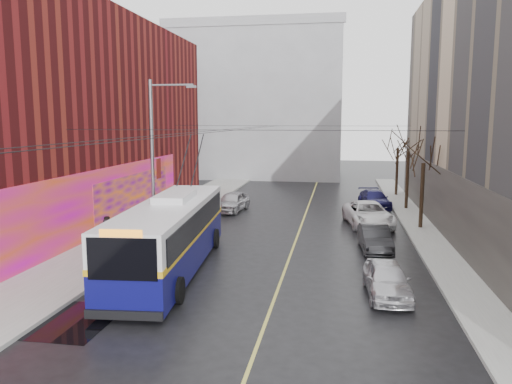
{
  "coord_description": "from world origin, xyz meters",
  "views": [
    {
      "loc": [
        3.84,
        -16.07,
        6.86
      ],
      "look_at": [
        -0.38,
        9.23,
        3.13
      ],
      "focal_mm": 35.0,
      "sensor_mm": 36.0,
      "label": 1
    }
  ],
  "objects_px": {
    "tree_near": "(424,151)",
    "parked_car_b": "(375,238)",
    "following_car": "(232,202)",
    "parked_car_c": "(368,214)",
    "tree_far": "(398,139)",
    "trolleybus": "(170,234)",
    "parked_car_d": "(374,199)",
    "pedestrian_b": "(108,233)",
    "parked_car_a": "(387,279)",
    "pedestrian_a": "(108,236)",
    "tree_mid": "(409,141)",
    "streetlight_pole": "(155,157)"
  },
  "relations": [
    {
      "from": "tree_near",
      "to": "parked_car_b",
      "type": "bearing_deg",
      "value": -118.95
    },
    {
      "from": "following_car",
      "to": "parked_car_c",
      "type": "bearing_deg",
      "value": -12.64
    },
    {
      "from": "tree_near",
      "to": "tree_far",
      "type": "xyz_separation_m",
      "value": [
        0.0,
        14.0,
        0.17
      ]
    },
    {
      "from": "tree_near",
      "to": "parked_car_c",
      "type": "height_order",
      "value": "tree_near"
    },
    {
      "from": "trolleybus",
      "to": "parked_car_d",
      "type": "xyz_separation_m",
      "value": [
        10.33,
        18.34,
        -1.0
      ]
    },
    {
      "from": "parked_car_c",
      "to": "parked_car_d",
      "type": "bearing_deg",
      "value": 73.31
    },
    {
      "from": "tree_far",
      "to": "pedestrian_b",
      "type": "distance_m",
      "value": 28.31
    },
    {
      "from": "trolleybus",
      "to": "parked_car_b",
      "type": "bearing_deg",
      "value": 23.27
    },
    {
      "from": "parked_car_d",
      "to": "parked_car_c",
      "type": "bearing_deg",
      "value": -106.46
    },
    {
      "from": "parked_car_a",
      "to": "following_car",
      "type": "distance_m",
      "value": 19.54
    },
    {
      "from": "tree_near",
      "to": "parked_car_b",
      "type": "xyz_separation_m",
      "value": [
        -3.2,
        -5.78,
        -4.3
      ]
    },
    {
      "from": "parked_car_d",
      "to": "pedestrian_a",
      "type": "relative_size",
      "value": 2.71
    },
    {
      "from": "parked_car_b",
      "to": "pedestrian_b",
      "type": "bearing_deg",
      "value": -173.8
    },
    {
      "from": "tree_mid",
      "to": "following_car",
      "type": "distance_m",
      "value": 14.08
    },
    {
      "from": "parked_car_a",
      "to": "following_car",
      "type": "bearing_deg",
      "value": 116.68
    },
    {
      "from": "pedestrian_a",
      "to": "following_car",
      "type": "bearing_deg",
      "value": -12.66
    },
    {
      "from": "parked_car_b",
      "to": "following_car",
      "type": "relative_size",
      "value": 0.94
    },
    {
      "from": "streetlight_pole",
      "to": "pedestrian_b",
      "type": "xyz_separation_m",
      "value": [
        -1.77,
        -2.33,
        -3.82
      ]
    },
    {
      "from": "parked_car_a",
      "to": "parked_car_d",
      "type": "relative_size",
      "value": 0.86
    },
    {
      "from": "tree_near",
      "to": "pedestrian_b",
      "type": "bearing_deg",
      "value": -153.77
    },
    {
      "from": "tree_mid",
      "to": "pedestrian_a",
      "type": "relative_size",
      "value": 3.86
    },
    {
      "from": "parked_car_b",
      "to": "pedestrian_b",
      "type": "height_order",
      "value": "pedestrian_b"
    },
    {
      "from": "parked_car_c",
      "to": "pedestrian_b",
      "type": "height_order",
      "value": "pedestrian_b"
    },
    {
      "from": "parked_car_d",
      "to": "parked_car_a",
      "type": "bearing_deg",
      "value": -101.96
    },
    {
      "from": "tree_far",
      "to": "pedestrian_a",
      "type": "height_order",
      "value": "tree_far"
    },
    {
      "from": "streetlight_pole",
      "to": "pedestrian_b",
      "type": "bearing_deg",
      "value": -127.27
    },
    {
      "from": "following_car",
      "to": "streetlight_pole",
      "type": "bearing_deg",
      "value": -93.78
    },
    {
      "from": "streetlight_pole",
      "to": "trolleybus",
      "type": "height_order",
      "value": "streetlight_pole"
    },
    {
      "from": "trolleybus",
      "to": "pedestrian_a",
      "type": "bearing_deg",
      "value": 151.14
    },
    {
      "from": "tree_near",
      "to": "parked_car_c",
      "type": "relative_size",
      "value": 1.13
    },
    {
      "from": "tree_near",
      "to": "parked_car_b",
      "type": "distance_m",
      "value": 7.89
    },
    {
      "from": "trolleybus",
      "to": "parked_car_c",
      "type": "bearing_deg",
      "value": 45.45
    },
    {
      "from": "trolleybus",
      "to": "following_car",
      "type": "bearing_deg",
      "value": 86.8
    },
    {
      "from": "tree_near",
      "to": "following_car",
      "type": "distance_m",
      "value": 14.34
    },
    {
      "from": "tree_near",
      "to": "trolleybus",
      "type": "relative_size",
      "value": 0.5
    },
    {
      "from": "parked_car_c",
      "to": "pedestrian_a",
      "type": "xyz_separation_m",
      "value": [
        -13.42,
        -9.54,
        0.23
      ]
    },
    {
      "from": "streetlight_pole",
      "to": "pedestrian_a",
      "type": "distance_m",
      "value": 5.1
    },
    {
      "from": "parked_car_a",
      "to": "pedestrian_b",
      "type": "bearing_deg",
      "value": 158.82
    },
    {
      "from": "parked_car_d",
      "to": "pedestrian_a",
      "type": "height_order",
      "value": "pedestrian_a"
    },
    {
      "from": "parked_car_d",
      "to": "pedestrian_b",
      "type": "xyz_separation_m",
      "value": [
        -14.57,
        -15.88,
        0.35
      ]
    },
    {
      "from": "parked_car_d",
      "to": "following_car",
      "type": "height_order",
      "value": "following_car"
    },
    {
      "from": "following_car",
      "to": "parked_car_d",
      "type": "bearing_deg",
      "value": 25.24
    },
    {
      "from": "streetlight_pole",
      "to": "pedestrian_a",
      "type": "bearing_deg",
      "value": -116.23
    },
    {
      "from": "tree_near",
      "to": "trolleybus",
      "type": "bearing_deg",
      "value": -139.58
    },
    {
      "from": "tree_near",
      "to": "parked_car_a",
      "type": "relative_size",
      "value": 1.59
    },
    {
      "from": "tree_far",
      "to": "following_car",
      "type": "xyz_separation_m",
      "value": [
        -13.04,
        -9.81,
        -4.4
      ]
    },
    {
      "from": "tree_mid",
      "to": "following_car",
      "type": "bearing_deg",
      "value": -167.86
    },
    {
      "from": "tree_near",
      "to": "parked_car_a",
      "type": "distance_m",
      "value": 13.77
    },
    {
      "from": "tree_near",
      "to": "following_car",
      "type": "xyz_separation_m",
      "value": [
        -13.04,
        4.19,
        -4.23
      ]
    },
    {
      "from": "trolleybus",
      "to": "parked_car_b",
      "type": "height_order",
      "value": "trolleybus"
    }
  ]
}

